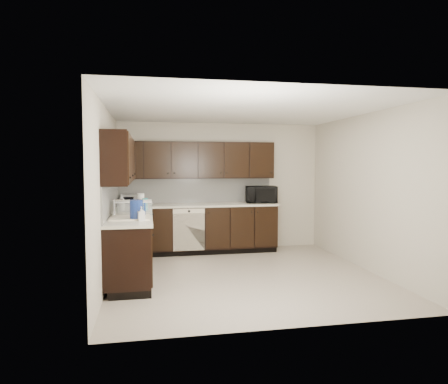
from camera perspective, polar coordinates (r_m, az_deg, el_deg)
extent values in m
plane|color=#AB9E8E|center=(6.22, 2.92, -11.82)|extent=(4.00, 4.00, 0.00)
plane|color=white|center=(6.04, 3.01, 11.64)|extent=(4.00, 4.00, 0.00)
cube|color=#BCB3A1|center=(7.96, -0.47, 0.79)|extent=(4.00, 0.02, 2.50)
cube|color=#BCB3A1|center=(5.86, -16.40, -0.53)|extent=(0.02, 4.00, 2.50)
cube|color=#BCB3A1|center=(6.76, 19.65, -0.01)|extent=(0.02, 4.00, 2.50)
cube|color=#BCB3A1|center=(4.10, 9.64, -2.30)|extent=(4.00, 0.02, 2.50)
cube|color=black|center=(7.67, -3.75, -5.35)|extent=(3.00, 0.60, 0.90)
cube|color=black|center=(6.25, -13.22, -7.61)|extent=(0.60, 2.20, 0.90)
cube|color=black|center=(7.78, -3.77, -8.23)|extent=(3.00, 0.54, 0.10)
cube|color=black|center=(6.34, -12.88, -11.16)|extent=(0.54, 2.20, 0.10)
cube|color=beige|center=(7.61, -3.77, -1.86)|extent=(3.03, 0.63, 0.04)
cube|color=beige|center=(6.17, -13.29, -3.33)|extent=(0.63, 2.23, 0.04)
cube|color=silver|center=(7.87, -4.03, 0.23)|extent=(3.00, 0.02, 0.48)
cube|color=silver|center=(6.46, -15.77, -0.73)|extent=(0.02, 2.80, 0.48)
cube|color=black|center=(7.71, -3.92, 4.54)|extent=(3.00, 0.33, 0.70)
cube|color=black|center=(6.26, -14.60, 4.55)|extent=(0.33, 2.47, 0.70)
cube|color=beige|center=(7.36, -5.03, -5.37)|extent=(0.58, 0.02, 0.78)
cube|color=beige|center=(7.31, -5.04, -2.74)|extent=(0.58, 0.03, 0.08)
cylinder|color=black|center=(7.29, -5.03, -2.76)|extent=(0.04, 0.02, 0.04)
cube|color=beige|center=(5.87, -13.22, -3.46)|extent=(0.54, 0.82, 0.03)
cube|color=beige|center=(5.68, -13.29, -4.57)|extent=(0.42, 0.34, 0.16)
cube|color=beige|center=(6.08, -13.13, -4.01)|extent=(0.42, 0.34, 0.16)
cylinder|color=silver|center=(5.87, -15.39, -2.27)|extent=(0.03, 0.03, 0.26)
cylinder|color=silver|center=(5.85, -14.92, -1.09)|extent=(0.14, 0.02, 0.02)
cylinder|color=#B2B2B7|center=(5.68, -13.30, -4.27)|extent=(0.20, 0.20, 0.10)
imported|color=black|center=(7.84, 5.33, -0.35)|extent=(0.65, 0.49, 0.33)
imported|color=gray|center=(5.44, -11.71, -3.05)|extent=(0.10, 0.10, 0.19)
imported|color=gray|center=(6.68, -14.40, -1.46)|extent=(0.12, 0.13, 0.27)
cube|color=#B5B5B7|center=(7.58, -13.22, -1.09)|extent=(0.34, 0.28, 0.19)
cube|color=silver|center=(6.17, -12.74, -2.21)|extent=(0.54, 0.42, 0.20)
cylinder|color=navy|center=(5.55, -12.39, -2.50)|extent=(0.24, 0.24, 0.27)
cylinder|color=#0D9398|center=(6.66, -11.23, -1.74)|extent=(0.09, 0.09, 0.20)
cylinder|color=white|center=(6.90, -11.81, -1.28)|extent=(0.15, 0.15, 0.26)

